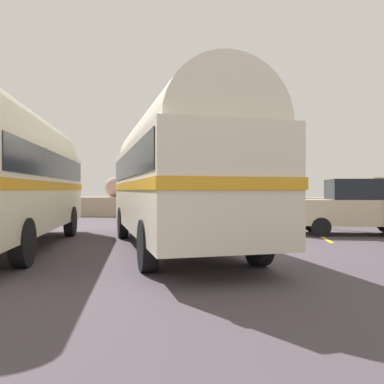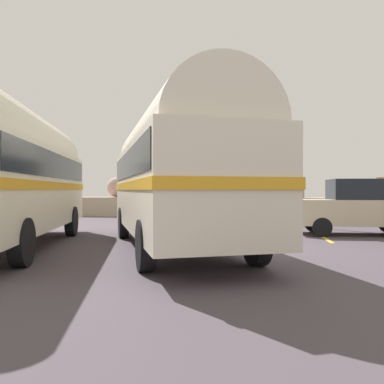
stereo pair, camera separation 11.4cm
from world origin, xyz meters
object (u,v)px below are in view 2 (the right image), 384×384
at_px(vintage_coach, 175,169).
at_px(second_coach, 8,169).
at_px(parked_car_nearest, 359,206).
at_px(lamp_post, 270,143).

bearing_deg(vintage_coach, second_coach, 164.73).
xyz_separation_m(second_coach, parked_car_nearest, (9.73, 4.58, -1.08)).
relative_size(parked_car_nearest, lamp_post, 0.66).
bearing_deg(parked_car_nearest, lamp_post, 35.15).
bearing_deg(second_coach, parked_car_nearest, 9.83).
xyz_separation_m(vintage_coach, second_coach, (-4.25, -0.56, 0.00)).
xyz_separation_m(vintage_coach, parked_car_nearest, (5.48, 4.02, -1.08)).
distance_m(vintage_coach, parked_car_nearest, 6.88).
bearing_deg(parked_car_nearest, vintage_coach, 124.76).
bearing_deg(lamp_post, vintage_coach, -109.49).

